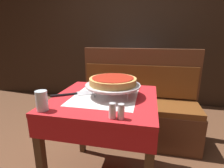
# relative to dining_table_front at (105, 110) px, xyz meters

# --- Properties ---
(dining_table_front) EXTENTS (0.74, 0.74, 0.76)m
(dining_table_front) POSITION_rel_dining_table_front_xyz_m (0.00, 0.00, 0.00)
(dining_table_front) COLOR red
(dining_table_front) RESTS_ON ground_plane
(dining_table_rear) EXTENTS (0.71, 0.71, 0.76)m
(dining_table_rear) POSITION_rel_dining_table_front_xyz_m (0.02, 1.47, -0.00)
(dining_table_rear) COLOR #194799
(dining_table_rear) RESTS_ON ground_plane
(booth_bench) EXTENTS (1.35, 0.47, 1.05)m
(booth_bench) POSITION_rel_dining_table_front_xyz_m (0.20, 0.72, -0.33)
(booth_bench) COLOR brown
(booth_bench) RESTS_ON ground_plane
(back_wall_panel) EXTENTS (6.00, 0.04, 2.40)m
(back_wall_panel) POSITION_rel_dining_table_front_xyz_m (0.00, 1.98, 0.55)
(back_wall_panel) COLOR black
(back_wall_panel) RESTS_ON ground_plane
(pizza_pan_stand) EXTENTS (0.40, 0.40, 0.09)m
(pizza_pan_stand) POSITION_rel_dining_table_front_xyz_m (0.05, 0.04, 0.18)
(pizza_pan_stand) COLOR #ADADB2
(pizza_pan_stand) RESTS_ON dining_table_front
(deep_dish_pizza) EXTENTS (0.34, 0.34, 0.05)m
(deep_dish_pizza) POSITION_rel_dining_table_front_xyz_m (0.05, 0.04, 0.22)
(deep_dish_pizza) COLOR tan
(deep_dish_pizza) RESTS_ON pizza_pan_stand
(pizza_server) EXTENTS (0.30, 0.21, 0.01)m
(pizza_server) POSITION_rel_dining_table_front_xyz_m (-0.24, 0.00, 0.11)
(pizza_server) COLOR #BCBCC1
(pizza_server) RESTS_ON dining_table_front
(water_glass_near) EXTENTS (0.07, 0.07, 0.12)m
(water_glass_near) POSITION_rel_dining_table_front_xyz_m (-0.30, -0.31, 0.16)
(water_glass_near) COLOR silver
(water_glass_near) RESTS_ON dining_table_front
(salt_shaker) EXTENTS (0.04, 0.04, 0.08)m
(salt_shaker) POSITION_rel_dining_table_front_xyz_m (0.13, -0.32, 0.15)
(salt_shaker) COLOR silver
(salt_shaker) RESTS_ON dining_table_front
(pepper_shaker) EXTENTS (0.04, 0.04, 0.08)m
(pepper_shaker) POSITION_rel_dining_table_front_xyz_m (0.17, -0.32, 0.15)
(pepper_shaker) COLOR silver
(pepper_shaker) RESTS_ON dining_table_front
(condiment_caddy) EXTENTS (0.12, 0.12, 0.18)m
(condiment_caddy) POSITION_rel_dining_table_front_xyz_m (0.09, 1.41, 0.15)
(condiment_caddy) COLOR black
(condiment_caddy) RESTS_ON dining_table_rear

